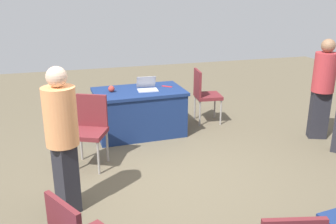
# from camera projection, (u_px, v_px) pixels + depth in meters

# --- Properties ---
(ground_plane) EXTENTS (14.40, 14.40, 0.00)m
(ground_plane) POSITION_uv_depth(u_px,v_px,m) (170.00, 181.00, 4.71)
(ground_plane) COLOR brown
(table_foreground) EXTENTS (1.48, 0.91, 0.75)m
(table_foreground) POSITION_uv_depth(u_px,v_px,m) (139.00, 112.00, 6.14)
(table_foreground) COLOR navy
(table_foreground) RESTS_ON ground
(chair_tucked_left) EXTENTS (0.49, 0.49, 0.96)m
(chair_tucked_left) POSITION_uv_depth(u_px,v_px,m) (204.00, 92.00, 6.61)
(chair_tucked_left) COLOR #9E9993
(chair_tucked_left) RESTS_ON ground
(chair_tucked_right) EXTENTS (0.59, 0.59, 0.97)m
(chair_tucked_right) POSITION_uv_depth(u_px,v_px,m) (90.00, 126.00, 4.99)
(chair_tucked_right) COLOR #9E9993
(chair_tucked_right) RESTS_ON ground
(person_presenter) EXTENTS (0.44, 0.44, 1.60)m
(person_presenter) POSITION_uv_depth(u_px,v_px,m) (323.00, 85.00, 5.81)
(person_presenter) COLOR #26262D
(person_presenter) RESTS_ON ground
(person_attendee_browsing) EXTENTS (0.45, 0.45, 1.60)m
(person_attendee_browsing) POSITION_uv_depth(u_px,v_px,m) (62.00, 134.00, 3.84)
(person_attendee_browsing) COLOR #26262D
(person_attendee_browsing) RESTS_ON ground
(laptop_silver) EXTENTS (0.34, 0.31, 0.21)m
(laptop_silver) POSITION_uv_depth(u_px,v_px,m) (147.00, 88.00, 6.02)
(laptop_silver) COLOR silver
(laptop_silver) RESTS_ON table_foreground
(yarn_ball) EXTENTS (0.10, 0.10, 0.10)m
(yarn_ball) POSITION_uv_depth(u_px,v_px,m) (111.00, 89.00, 5.90)
(yarn_ball) COLOR #B2382D
(yarn_ball) RESTS_ON table_foreground
(scissors_red) EXTENTS (0.16, 0.14, 0.01)m
(scissors_red) POSITION_uv_depth(u_px,v_px,m) (167.00, 86.00, 6.23)
(scissors_red) COLOR red
(scissors_red) RESTS_ON table_foreground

